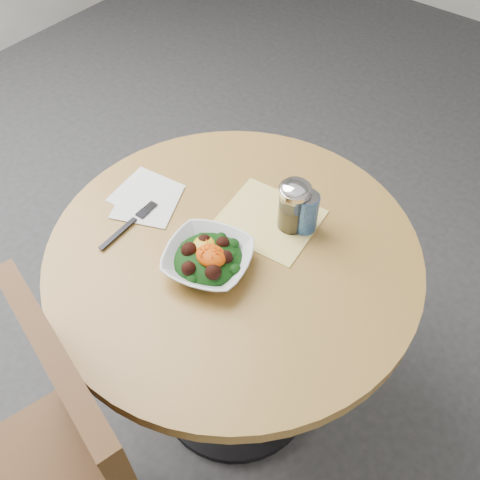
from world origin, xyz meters
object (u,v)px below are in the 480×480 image
at_px(salad_bowl, 208,258).
at_px(beverage_can, 306,212).
at_px(chair, 57,472).
at_px(spice_shaker, 294,206).

bearing_deg(salad_bowl, beverage_can, 65.39).
xyz_separation_m(chair, salad_bowl, (0.01, 0.51, 0.24)).
bearing_deg(beverage_can, chair, -98.87).
relative_size(salad_bowl, spice_shaker, 1.76).
distance_m(chair, beverage_can, 0.80).
bearing_deg(salad_bowl, spice_shaker, 70.75).
bearing_deg(beverage_can, spice_shaker, -160.07).
height_order(chair, spice_shaker, chair).
height_order(chair, beverage_can, chair).
bearing_deg(beverage_can, salad_bowl, -114.61).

